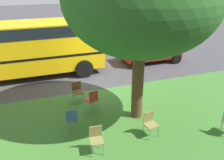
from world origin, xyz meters
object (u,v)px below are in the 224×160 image
Objects in this scene: chair_4 at (96,137)px; chair_1 at (92,99)px; school_bus at (1,47)px; chair_5 at (77,90)px; chair_0 at (72,118)px; chair_3 at (150,122)px; parked_car at (151,49)px.

chair_1 is at bearing -102.95° from chair_4.
chair_5 is at bearing 128.70° from school_bus.
chair_0 is 6.58m from school_bus.
chair_4 is at bearing 111.33° from school_bus.
parked_car reaches higher than chair_3.
chair_3 is 0.08× the size of school_bus.
chair_0 is 0.08× the size of school_bus.
chair_4 is (1.98, 0.21, 0.00)m from chair_3.
chair_0 is 2.72m from chair_3.
parked_car is at bearing -118.37° from chair_3.
school_bus is (3.45, -4.85, 1.24)m from chair_1.
chair_0 is 1.00× the size of chair_4.
chair_1 is (-1.07, -1.16, 0.00)m from chair_0.
chair_5 is at bearing 33.20° from parked_car.
chair_3 is 8.73m from school_bus.
chair_0 is 8.55m from parked_car.
chair_1 is 1.11m from chair_5.
parked_car is at bearing -128.64° from chair_4.
chair_4 is at bearing 109.82° from chair_0.
school_bus is at bearing -68.34° from chair_0.
chair_1 is 1.00× the size of chair_5.
chair_3 is 1.00× the size of chair_4.
chair_5 is 6.66m from parked_car.
chair_3 is 7.94m from parked_car.
chair_4 is 1.00× the size of chair_5.
school_bus is (2.87, -7.36, 1.24)m from chair_4.
school_bus reaches higher than chair_3.
chair_0 is 0.24× the size of parked_car.
school_bus is (8.62, -0.17, 0.92)m from parked_car.
chair_0 is at bearing 43.11° from parked_car.
school_bus is (4.85, -7.15, 1.24)m from chair_3.
chair_3 is at bearing -174.02° from chair_4.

